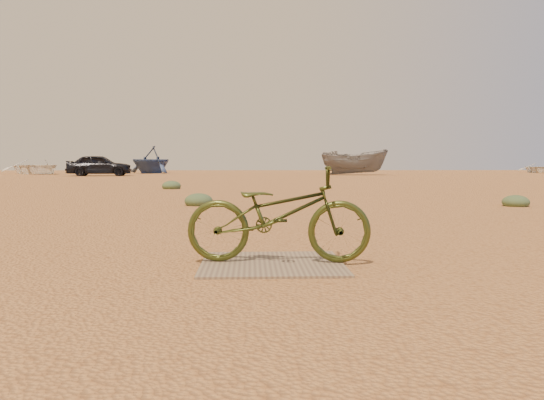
{
  "coord_description": "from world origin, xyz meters",
  "views": [
    {
      "loc": [
        0.3,
        -4.62,
        1.0
      ],
      "look_at": [
        0.51,
        0.49,
        0.64
      ],
      "focal_mm": 35.0,
      "sensor_mm": 36.0,
      "label": 1
    }
  ],
  "objects_px": {
    "bicycle": "(278,214)",
    "boat_near_left": "(36,167)",
    "plywood_board": "(272,264)",
    "car": "(99,165)",
    "boat_far_left": "(151,160)",
    "boat_mid_right": "(354,162)",
    "boat_far_right": "(541,168)"
  },
  "relations": [
    {
      "from": "boat_mid_right",
      "to": "car",
      "type": "bearing_deg",
      "value": 104.38
    },
    {
      "from": "boat_far_left",
      "to": "plywood_board",
      "type": "bearing_deg",
      "value": -46.63
    },
    {
      "from": "car",
      "to": "boat_near_left",
      "type": "distance_m",
      "value": 8.94
    },
    {
      "from": "boat_far_right",
      "to": "car",
      "type": "bearing_deg",
      "value": -161.55
    },
    {
      "from": "car",
      "to": "boat_near_left",
      "type": "relative_size",
      "value": 0.76
    },
    {
      "from": "boat_far_left",
      "to": "boat_mid_right",
      "type": "height_order",
      "value": "boat_far_left"
    },
    {
      "from": "boat_near_left",
      "to": "boat_mid_right",
      "type": "height_order",
      "value": "boat_mid_right"
    },
    {
      "from": "plywood_board",
      "to": "bicycle",
      "type": "distance_m",
      "value": 0.49
    },
    {
      "from": "car",
      "to": "boat_far_left",
      "type": "relative_size",
      "value": 0.98
    },
    {
      "from": "car",
      "to": "boat_far_left",
      "type": "xyz_separation_m",
      "value": [
        2.15,
        8.47,
        0.44
      ]
    },
    {
      "from": "bicycle",
      "to": "car",
      "type": "bearing_deg",
      "value": 23.49
    },
    {
      "from": "car",
      "to": "boat_mid_right",
      "type": "xyz_separation_m",
      "value": [
        18.95,
        1.89,
        0.21
      ]
    },
    {
      "from": "bicycle",
      "to": "boat_far_left",
      "type": "bearing_deg",
      "value": 17.21
    },
    {
      "from": "plywood_board",
      "to": "bicycle",
      "type": "bearing_deg",
      "value": 34.18
    },
    {
      "from": "bicycle",
      "to": "boat_near_left",
      "type": "bearing_deg",
      "value": 29.6
    },
    {
      "from": "boat_mid_right",
      "to": "boat_far_right",
      "type": "bearing_deg",
      "value": -60.87
    },
    {
      "from": "boat_mid_right",
      "to": "plywood_board",
      "type": "bearing_deg",
      "value": 176.34
    },
    {
      "from": "plywood_board",
      "to": "bicycle",
      "type": "height_order",
      "value": "bicycle"
    },
    {
      "from": "plywood_board",
      "to": "boat_mid_right",
      "type": "bearing_deg",
      "value": 77.66
    },
    {
      "from": "car",
      "to": "boat_mid_right",
      "type": "height_order",
      "value": "boat_mid_right"
    },
    {
      "from": "car",
      "to": "boat_far_right",
      "type": "bearing_deg",
      "value": -81.53
    },
    {
      "from": "car",
      "to": "boat_far_right",
      "type": "xyz_separation_m",
      "value": [
        37.63,
        8.86,
        -0.31
      ]
    },
    {
      "from": "boat_far_left",
      "to": "boat_far_right",
      "type": "height_order",
      "value": "boat_far_left"
    },
    {
      "from": "car",
      "to": "boat_mid_right",
      "type": "distance_m",
      "value": 19.04
    },
    {
      "from": "boat_near_left",
      "to": "boat_far_left",
      "type": "relative_size",
      "value": 1.28
    },
    {
      "from": "bicycle",
      "to": "boat_far_left",
      "type": "xyz_separation_m",
      "value": [
        -9.07,
        42.14,
        0.72
      ]
    },
    {
      "from": "boat_near_left",
      "to": "boat_mid_right",
      "type": "relative_size",
      "value": 1.16
    },
    {
      "from": "bicycle",
      "to": "boat_near_left",
      "type": "distance_m",
      "value": 43.39
    },
    {
      "from": "plywood_board",
      "to": "boat_near_left",
      "type": "height_order",
      "value": "boat_near_left"
    },
    {
      "from": "plywood_board",
      "to": "boat_near_left",
      "type": "distance_m",
      "value": 43.41
    },
    {
      "from": "plywood_board",
      "to": "boat_far_right",
      "type": "xyz_separation_m",
      "value": [
        26.47,
        42.57,
        0.44
      ]
    },
    {
      "from": "bicycle",
      "to": "car",
      "type": "height_order",
      "value": "car"
    }
  ]
}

